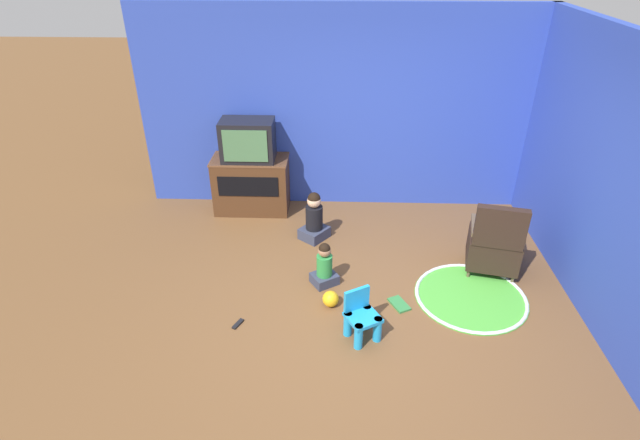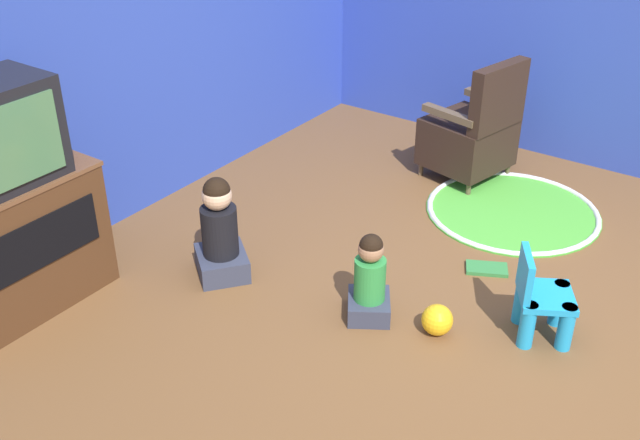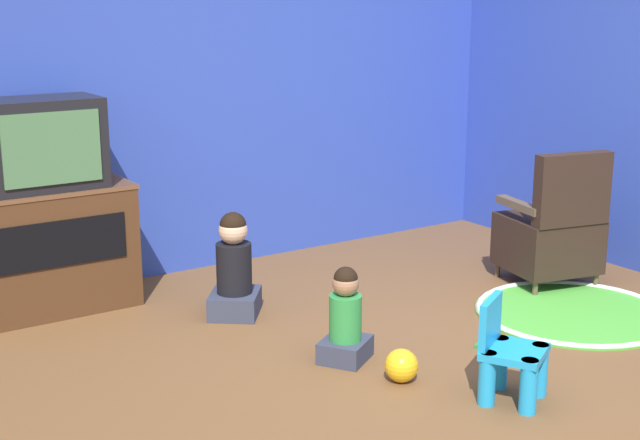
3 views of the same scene
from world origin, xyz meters
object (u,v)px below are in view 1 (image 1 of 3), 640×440
(toy_ball, at_px, (331,299))
(book, at_px, (399,304))
(television, at_px, (248,140))
(yellow_kid_chair, at_px, (362,319))
(remote_control, at_px, (238,324))
(child_watching_center, at_px, (324,266))
(black_armchair, at_px, (494,245))
(child_watching_left, at_px, (314,219))
(tv_cabinet, at_px, (251,184))

(toy_ball, relative_size, book, 0.60)
(television, height_order, yellow_kid_chair, television)
(television, relative_size, book, 2.42)
(yellow_kid_chair, relative_size, remote_control, 3.22)
(television, xyz_separation_m, child_watching_center, (1.05, -1.64, -0.82))
(child_watching_center, height_order, book, child_watching_center)
(black_armchair, xyz_separation_m, book, (-1.10, -0.65, -0.35))
(television, height_order, book, television)
(television, height_order, child_watching_center, television)
(yellow_kid_chair, xyz_separation_m, child_watching_left, (-0.53, 1.77, 0.07))
(child_watching_center, distance_m, remote_control, 1.13)
(television, distance_m, remote_control, 2.58)
(tv_cabinet, xyz_separation_m, child_watching_left, (0.90, -0.72, -0.12))
(book, bearing_deg, yellow_kid_chair, 111.62)
(child_watching_center, bearing_deg, toy_ball, -111.31)
(tv_cabinet, distance_m, television, 0.64)
(child_watching_center, distance_m, book, 0.90)
(child_watching_center, distance_m, toy_ball, 0.41)
(yellow_kid_chair, height_order, toy_ball, yellow_kid_chair)
(television, xyz_separation_m, yellow_kid_chair, (1.43, -2.47, -0.84))
(yellow_kid_chair, xyz_separation_m, toy_ball, (-0.30, 0.44, -0.12))
(toy_ball, xyz_separation_m, book, (0.72, 0.03, -0.07))
(yellow_kid_chair, bearing_deg, remote_control, 145.13)
(black_armchair, relative_size, remote_control, 5.99)
(television, xyz_separation_m, book, (1.85, -2.00, -1.03))
(child_watching_left, distance_m, book, 1.63)
(child_watching_left, height_order, remote_control, child_watching_left)
(tv_cabinet, relative_size, black_armchair, 1.11)
(book, bearing_deg, television, 15.99)
(toy_ball, bearing_deg, tv_cabinet, 118.80)
(tv_cabinet, bearing_deg, child_watching_left, -38.95)
(black_armchair, distance_m, toy_ball, 1.96)
(child_watching_left, height_order, toy_ball, child_watching_left)
(yellow_kid_chair, relative_size, book, 1.74)
(toy_ball, distance_m, book, 0.72)
(yellow_kid_chair, relative_size, child_watching_center, 0.96)
(television, distance_m, book, 2.91)
(remote_control, bearing_deg, book, -51.86)
(yellow_kid_chair, bearing_deg, television, 90.35)
(television, height_order, remote_control, television)
(toy_ball, height_order, book, toy_ball)
(television, relative_size, child_watching_center, 1.34)
(television, xyz_separation_m, black_armchair, (2.95, -1.35, -0.68))
(child_watching_left, relative_size, remote_control, 4.17)
(black_armchair, height_order, child_watching_center, black_armchair)
(tv_cabinet, relative_size, television, 1.48)
(yellow_kid_chair, distance_m, child_watching_center, 0.91)
(black_armchair, relative_size, toy_ball, 5.41)
(child_watching_left, relative_size, toy_ball, 3.76)
(television, relative_size, yellow_kid_chair, 1.40)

